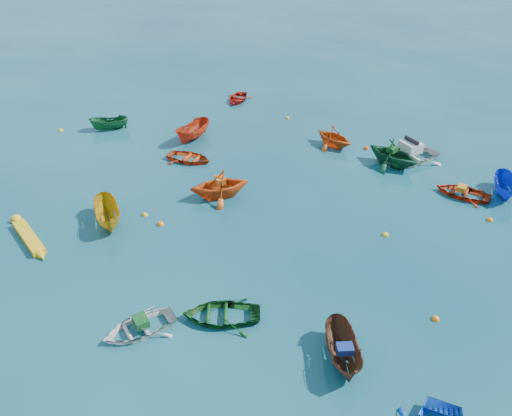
% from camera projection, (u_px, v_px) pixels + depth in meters
% --- Properties ---
extents(ground, '(160.00, 160.00, 0.00)m').
position_uv_depth(ground, '(204.00, 268.00, 22.36)').
color(ground, '#0A394A').
rests_on(ground, ground).
extents(dinghy_white_near, '(3.15, 3.44, 0.58)m').
position_uv_depth(dinghy_white_near, '(140.00, 331.00, 19.12)').
color(dinghy_white_near, silver).
rests_on(dinghy_white_near, ground).
extents(sampan_brown_mid, '(2.49, 3.10, 1.14)m').
position_uv_depth(sampan_brown_mid, '(342.00, 359.00, 17.94)').
color(sampan_brown_mid, '#54301E').
rests_on(sampan_brown_mid, ground).
extents(dinghy_orange_w, '(4.29, 4.29, 1.72)m').
position_uv_depth(dinghy_orange_w, '(220.00, 196.00, 27.66)').
color(dinghy_orange_w, '#E35215').
rests_on(dinghy_orange_w, ground).
extents(sampan_yellow_mid, '(3.26, 3.06, 1.26)m').
position_uv_depth(sampan_yellow_mid, '(110.00, 223.00, 25.41)').
color(sampan_yellow_mid, '#C59111').
rests_on(sampan_yellow_mid, ground).
extents(dinghy_green_e, '(3.77, 3.42, 0.64)m').
position_uv_depth(dinghy_green_e, '(221.00, 318.00, 19.71)').
color(dinghy_green_e, '#104716').
rests_on(dinghy_green_e, ground).
extents(dinghy_red_nw, '(3.13, 2.38, 0.61)m').
position_uv_depth(dinghy_red_nw, '(189.00, 161.00, 31.40)').
color(dinghy_red_nw, '#B9370F').
rests_on(dinghy_red_nw, ground).
extents(sampan_orange_n, '(1.36, 3.41, 1.31)m').
position_uv_depth(sampan_orange_n, '(194.00, 139.00, 34.16)').
color(sampan_orange_n, red).
rests_on(sampan_orange_n, ground).
extents(dinghy_green_n, '(4.10, 3.81, 1.77)m').
position_uv_depth(dinghy_green_n, '(391.00, 165.00, 30.89)').
color(dinghy_green_n, '#104624').
rests_on(dinghy_green_n, ground).
extents(dinghy_red_ne, '(3.01, 2.22, 0.61)m').
position_uv_depth(dinghy_red_ne, '(462.00, 196.00, 27.75)').
color(dinghy_red_ne, '#9F280D').
rests_on(dinghy_red_ne, ground).
extents(sampan_blue_far, '(1.69, 3.13, 1.15)m').
position_uv_depth(sampan_blue_far, '(503.00, 194.00, 27.87)').
color(sampan_blue_far, '#0F2EC4').
rests_on(sampan_blue_far, ground).
extents(dinghy_red_far, '(2.71, 3.29, 0.59)m').
position_uv_depth(dinghy_red_far, '(238.00, 101.00, 40.59)').
color(dinghy_red_far, '#B3180E').
rests_on(dinghy_red_far, ground).
extents(dinghy_orange_far, '(3.57, 3.35, 1.51)m').
position_uv_depth(dinghy_orange_far, '(333.00, 146.00, 33.27)').
color(dinghy_orange_far, '#CD4F13').
rests_on(dinghy_orange_far, ground).
extents(sampan_green_far, '(2.70, 2.52, 1.04)m').
position_uv_depth(sampan_green_far, '(110.00, 129.00, 35.63)').
color(sampan_green_far, '#14572A').
rests_on(sampan_green_far, ground).
extents(kayak_yellow, '(3.86, 2.13, 0.40)m').
position_uv_depth(kayak_yellow, '(30.00, 240.00, 24.16)').
color(kayak_yellow, gold).
rests_on(kayak_yellow, ground).
extents(motorboat_white, '(4.75, 5.03, 1.45)m').
position_uv_depth(motorboat_white, '(408.00, 161.00, 31.36)').
color(motorboat_white, silver).
rests_on(motorboat_white, ground).
extents(tarp_green_a, '(0.82, 0.77, 0.32)m').
position_uv_depth(tarp_green_a, '(141.00, 321.00, 18.93)').
color(tarp_green_a, '#134D1F').
rests_on(tarp_green_a, dinghy_white_near).
extents(tarp_blue_a, '(0.72, 0.68, 0.28)m').
position_uv_depth(tarp_blue_a, '(345.00, 349.00, 17.43)').
color(tarp_blue_a, navy).
rests_on(tarp_blue_a, sampan_brown_mid).
extents(tarp_orange_a, '(0.84, 0.84, 0.33)m').
position_uv_depth(tarp_orange_a, '(220.00, 180.00, 27.13)').
color(tarp_orange_a, '#D05615').
rests_on(tarp_orange_a, dinghy_orange_w).
extents(tarp_green_b, '(0.66, 0.76, 0.31)m').
position_uv_depth(tarp_green_b, '(392.00, 149.00, 30.39)').
color(tarp_green_b, '#124817').
rests_on(tarp_green_b, dinghy_green_n).
extents(tarp_orange_b, '(0.47, 0.61, 0.29)m').
position_uv_depth(tarp_orange_b, '(462.00, 188.00, 27.56)').
color(tarp_orange_b, orange).
rests_on(tarp_orange_b, dinghy_red_ne).
extents(buoy_ye_a, '(0.32, 0.32, 0.32)m').
position_uv_depth(buoy_ye_a, '(145.00, 215.00, 26.04)').
color(buoy_ye_a, gold).
rests_on(buoy_ye_a, ground).
extents(buoy_or_b, '(0.32, 0.32, 0.32)m').
position_uv_depth(buoy_or_b, '(435.00, 319.00, 19.64)').
color(buoy_or_b, orange).
rests_on(buoy_or_b, ground).
extents(buoy_ye_b, '(0.35, 0.35, 0.35)m').
position_uv_depth(buoy_ye_b, '(61.00, 131.00, 35.39)').
color(buoy_ye_b, yellow).
rests_on(buoy_ye_b, ground).
extents(buoy_or_c, '(0.35, 0.35, 0.35)m').
position_uv_depth(buoy_or_c, '(161.00, 225.00, 25.30)').
color(buoy_or_c, orange).
rests_on(buoy_or_c, ground).
extents(buoy_ye_c, '(0.33, 0.33, 0.33)m').
position_uv_depth(buoy_ye_c, '(385.00, 235.00, 24.51)').
color(buoy_ye_c, yellow).
rests_on(buoy_ye_c, ground).
extents(buoy_or_d, '(0.33, 0.33, 0.33)m').
position_uv_depth(buoy_or_d, '(490.00, 220.00, 25.63)').
color(buoy_or_d, orange).
rests_on(buoy_or_d, ground).
extents(buoy_ye_d, '(0.31, 0.31, 0.31)m').
position_uv_depth(buoy_ye_d, '(287.00, 118.00, 37.40)').
color(buoy_ye_d, gold).
rests_on(buoy_ye_d, ground).
extents(buoy_or_e, '(0.38, 0.38, 0.38)m').
position_uv_depth(buoy_or_e, '(366.00, 149.00, 32.89)').
color(buoy_or_e, '#DD540C').
rests_on(buoy_or_e, ground).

